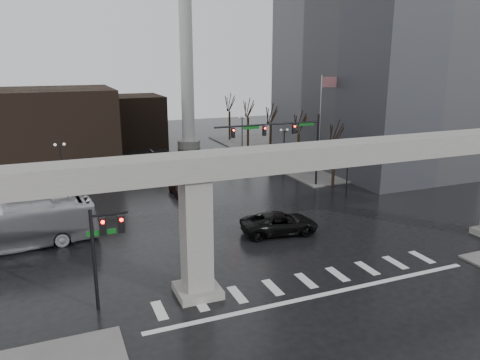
{
  "coord_description": "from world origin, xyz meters",
  "views": [
    {
      "loc": [
        -14.46,
        -24.82,
        13.99
      ],
      "look_at": [
        -0.71,
        8.45,
        4.5
      ],
      "focal_mm": 35.0,
      "sensor_mm": 36.0,
      "label": 1
    }
  ],
  "objects_px": {
    "signal_mast_arm": "(287,136)",
    "pickup_truck": "(280,223)",
    "city_bus": "(13,228)",
    "far_car": "(180,188)"
  },
  "relations": [
    {
      "from": "city_bus",
      "to": "far_car",
      "type": "relative_size",
      "value": 2.76
    },
    {
      "from": "signal_mast_arm",
      "to": "far_car",
      "type": "height_order",
      "value": "signal_mast_arm"
    },
    {
      "from": "city_bus",
      "to": "far_car",
      "type": "xyz_separation_m",
      "value": [
        15.35,
        9.26,
        -0.94
      ]
    },
    {
      "from": "far_car",
      "to": "city_bus",
      "type": "bearing_deg",
      "value": -149.85
    },
    {
      "from": "signal_mast_arm",
      "to": "pickup_truck",
      "type": "distance_m",
      "value": 14.35
    },
    {
      "from": "pickup_truck",
      "to": "city_bus",
      "type": "distance_m",
      "value": 20.42
    },
    {
      "from": "signal_mast_arm",
      "to": "pickup_truck",
      "type": "xyz_separation_m",
      "value": [
        -6.75,
        -11.66,
        -4.95
      ]
    },
    {
      "from": "pickup_truck",
      "to": "signal_mast_arm",
      "type": "bearing_deg",
      "value": -22.35
    },
    {
      "from": "city_bus",
      "to": "far_car",
      "type": "bearing_deg",
      "value": -63.75
    },
    {
      "from": "signal_mast_arm",
      "to": "city_bus",
      "type": "xyz_separation_m",
      "value": [
        -26.59,
        -6.91,
        -4.14
      ]
    }
  ]
}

